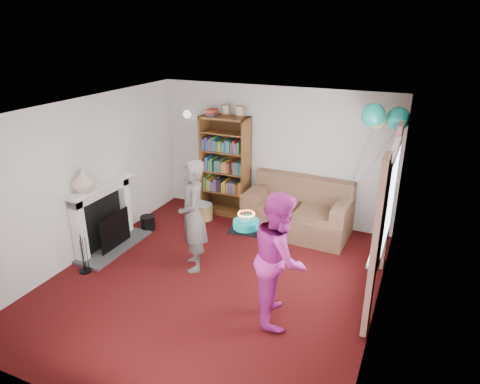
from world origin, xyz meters
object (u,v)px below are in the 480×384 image
at_px(bookcase, 226,167).
at_px(person_striped, 193,216).
at_px(sofa, 298,213).
at_px(birthday_cake, 246,224).
at_px(person_magenta, 280,257).

bearing_deg(bookcase, person_striped, -77.67).
bearing_deg(bookcase, sofa, -8.37).
bearing_deg(bookcase, birthday_cake, -59.23).
bearing_deg(birthday_cake, person_magenta, -13.74).
distance_m(person_striped, person_magenta, 1.67).
height_order(bookcase, birthday_cake, bookcase).
distance_m(bookcase, person_striped, 2.12).
xyz_separation_m(person_striped, birthday_cake, (1.06, -0.47, 0.29)).
distance_m(person_magenta, birthday_cake, 0.60).
bearing_deg(sofa, person_magenta, -76.95).
bearing_deg(person_magenta, birthday_cake, 56.59).
bearing_deg(birthday_cake, person_striped, 156.08).
relative_size(bookcase, person_striped, 1.24).
relative_size(bookcase, sofa, 1.18).
relative_size(bookcase, birthday_cake, 5.34).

